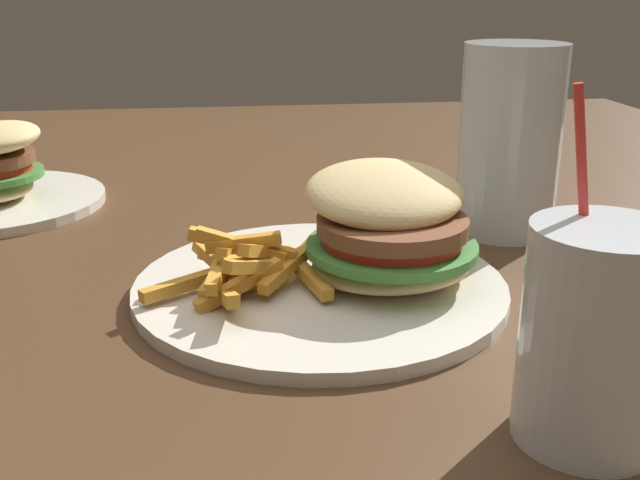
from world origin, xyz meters
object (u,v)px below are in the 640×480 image
Objects in this scene: meal_plate_near at (353,255)px; beer_glass at (509,148)px; juice_glass at (594,343)px; spoon at (558,288)px.

meal_plate_near is 1.63× the size of beer_glass.
meal_plate_near is 1.56× the size of juice_glass.
meal_plate_near is at bearing 91.15° from spoon.
meal_plate_near reaches higher than spoon.
juice_glass reaches higher than spoon.
juice_glass is (-0.08, -0.33, -0.03)m from beer_glass.
meal_plate_near is 0.16m from spoon.
beer_glass is (0.17, 0.12, 0.05)m from meal_plate_near.
juice_glass reaches higher than meal_plate_near.
beer_glass is at bearing 6.90° from spoon.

